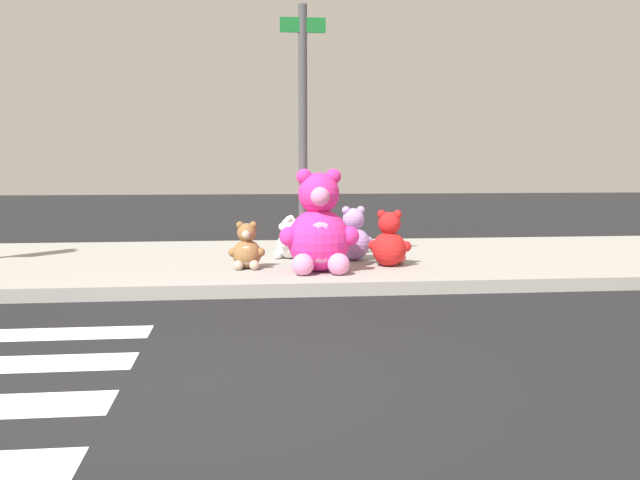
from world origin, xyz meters
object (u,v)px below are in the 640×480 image
object	(u,v)px
plush_red	(389,244)
plush_lavender	(353,239)
plush_brown	(247,250)
plush_teal	(313,240)
plush_pink_large	(319,231)
plush_white	(289,241)
sign_pole	(303,129)

from	to	relation	value
plush_red	plush_lavender	bearing A→B (deg)	121.77
plush_brown	plush_red	distance (m)	1.77
plush_brown	plush_teal	distance (m)	1.53
plush_pink_large	plush_white	size ratio (longest dim) A/B	2.09
plush_pink_large	plush_lavender	size ratio (longest dim) A/B	1.69
plush_lavender	plush_brown	bearing A→B (deg)	-155.95
plush_pink_large	plush_teal	xyz separation A→B (m)	(0.09, 1.56, -0.27)
plush_red	plush_brown	bearing A→B (deg)	-178.83
plush_white	plush_brown	bearing A→B (deg)	-122.66
sign_pole	plush_lavender	world-z (taller)	sign_pole
plush_brown	plush_red	bearing A→B (deg)	1.17
plush_lavender	plush_teal	bearing A→B (deg)	128.57
plush_brown	plush_white	bearing A→B (deg)	57.34
sign_pole	plush_teal	xyz separation A→B (m)	(0.23, 0.98, -1.49)
plush_lavender	sign_pole	bearing A→B (deg)	-150.69
plush_red	plush_white	distance (m)	1.47
plush_brown	plush_teal	size ratio (longest dim) A/B	1.08
sign_pole	plush_teal	bearing A→B (deg)	76.86
plush_pink_large	plush_white	bearing A→B (deg)	102.42
plush_teal	plush_red	bearing A→B (deg)	-54.70
sign_pole	plush_brown	xyz separation A→B (m)	(-0.71, -0.24, -1.47)
sign_pole	plush_red	distance (m)	1.78
plush_red	plush_lavender	size ratio (longest dim) A/B	0.98
plush_white	plush_lavender	bearing A→B (deg)	-17.55
plush_pink_large	plush_teal	size ratio (longest dim) A/B	2.28
sign_pole	plush_lavender	distance (m)	1.62
plush_teal	plush_lavender	distance (m)	0.75
plush_teal	plush_lavender	size ratio (longest dim) A/B	0.74
plush_pink_large	plush_red	bearing A→B (deg)	22.56
sign_pole	plush_white	bearing A→B (deg)	101.92
plush_pink_large	plush_teal	world-z (taller)	plush_pink_large
plush_teal	plush_white	xyz separation A→B (m)	(-0.37, -0.32, 0.02)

